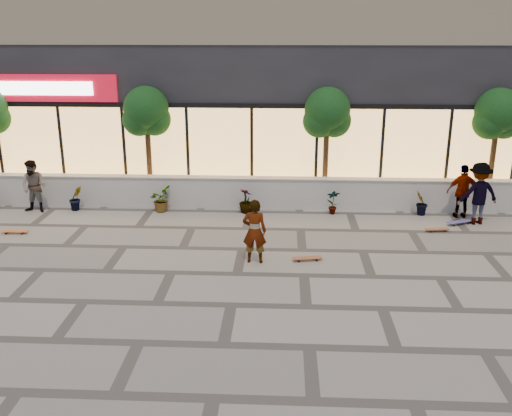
{
  "coord_description": "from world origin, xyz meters",
  "views": [
    {
      "loc": [
        1.09,
        -11.12,
        5.8
      ],
      "look_at": [
        0.4,
        2.89,
        1.3
      ],
      "focal_mm": 40.0,
      "sensor_mm": 36.0,
      "label": 1
    }
  ],
  "objects_px": {
    "tree_midwest": "(146,114)",
    "tree_east": "(498,117)",
    "skater_left": "(34,187)",
    "tree_mideast": "(327,115)",
    "skater_right_far": "(479,193)",
    "skater_right_near": "(463,191)",
    "skater_center": "(254,231)",
    "skateboard_center": "(307,258)",
    "skateboard_right_near": "(437,229)",
    "skateboard_right_far": "(460,222)",
    "skateboard_left": "(15,231)"
  },
  "relations": [
    {
      "from": "skater_left",
      "to": "skateboard_left",
      "type": "relative_size",
      "value": 2.24
    },
    {
      "from": "skater_center",
      "to": "tree_east",
      "type": "bearing_deg",
      "value": -143.1
    },
    {
      "from": "tree_mideast",
      "to": "skater_left",
      "type": "xyz_separation_m",
      "value": [
        -9.43,
        -1.51,
        -2.13
      ]
    },
    {
      "from": "skater_center",
      "to": "skater_right_near",
      "type": "distance_m",
      "value": 7.44
    },
    {
      "from": "tree_mideast",
      "to": "skateboard_right_far",
      "type": "distance_m",
      "value": 5.36
    },
    {
      "from": "skater_right_near",
      "to": "skater_left",
      "type": "bearing_deg",
      "value": 0.74
    },
    {
      "from": "tree_east",
      "to": "skateboard_right_near",
      "type": "distance_m",
      "value": 4.65
    },
    {
      "from": "tree_mideast",
      "to": "skateboard_left",
      "type": "distance_m",
      "value": 10.31
    },
    {
      "from": "tree_midwest",
      "to": "skateboard_left",
      "type": "xyz_separation_m",
      "value": [
        -3.23,
        -3.56,
        -2.91
      ]
    },
    {
      "from": "skateboard_left",
      "to": "tree_midwest",
      "type": "bearing_deg",
      "value": 45.1
    },
    {
      "from": "skater_left",
      "to": "skateboard_right_near",
      "type": "relative_size",
      "value": 2.37
    },
    {
      "from": "tree_east",
      "to": "skateboard_left",
      "type": "xyz_separation_m",
      "value": [
        -14.73,
        -3.56,
        -2.91
      ]
    },
    {
      "from": "skater_center",
      "to": "skateboard_left",
      "type": "height_order",
      "value": "skater_center"
    },
    {
      "from": "skater_left",
      "to": "skateboard_center",
      "type": "distance_m",
      "value": 9.44
    },
    {
      "from": "skater_right_near",
      "to": "skateboard_right_near",
      "type": "bearing_deg",
      "value": 52.22
    },
    {
      "from": "tree_east",
      "to": "skater_right_near",
      "type": "relative_size",
      "value": 2.3
    },
    {
      "from": "skater_right_far",
      "to": "skateboard_center",
      "type": "height_order",
      "value": "skater_right_far"
    },
    {
      "from": "skateboard_center",
      "to": "skater_right_near",
      "type": "bearing_deg",
      "value": 26.13
    },
    {
      "from": "skater_right_near",
      "to": "skateboard_left",
      "type": "xyz_separation_m",
      "value": [
        -13.44,
        -2.16,
        -0.78
      ]
    },
    {
      "from": "tree_east",
      "to": "skateboard_right_far",
      "type": "height_order",
      "value": "tree_east"
    },
    {
      "from": "tree_midwest",
      "to": "skater_right_far",
      "type": "xyz_separation_m",
      "value": [
        10.51,
        -1.94,
        -2.03
      ]
    },
    {
      "from": "skater_left",
      "to": "tree_east",
      "type": "bearing_deg",
      "value": 14.11
    },
    {
      "from": "skater_right_near",
      "to": "skateboard_left",
      "type": "distance_m",
      "value": 13.64
    },
    {
      "from": "tree_mideast",
      "to": "skater_center",
      "type": "height_order",
      "value": "tree_mideast"
    },
    {
      "from": "skater_right_far",
      "to": "skateboard_right_far",
      "type": "height_order",
      "value": "skater_right_far"
    },
    {
      "from": "skater_right_near",
      "to": "skateboard_center",
      "type": "bearing_deg",
      "value": 37.32
    },
    {
      "from": "tree_mideast",
      "to": "skater_right_far",
      "type": "relative_size",
      "value": 2.06
    },
    {
      "from": "skateboard_right_near",
      "to": "skater_center",
      "type": "bearing_deg",
      "value": -162.31
    },
    {
      "from": "tree_midwest",
      "to": "skateboard_right_near",
      "type": "relative_size",
      "value": 5.42
    },
    {
      "from": "skater_right_near",
      "to": "skater_right_far",
      "type": "xyz_separation_m",
      "value": [
        0.29,
        -0.54,
        0.1
      ]
    },
    {
      "from": "skateboard_center",
      "to": "skateboard_right_far",
      "type": "bearing_deg",
      "value": 21.88
    },
    {
      "from": "tree_midwest",
      "to": "tree_east",
      "type": "height_order",
      "value": "same"
    },
    {
      "from": "tree_mideast",
      "to": "skater_left",
      "type": "distance_m",
      "value": 9.79
    },
    {
      "from": "skater_right_near",
      "to": "skateboard_center",
      "type": "relative_size",
      "value": 2.17
    },
    {
      "from": "tree_midwest",
      "to": "skater_right_far",
      "type": "distance_m",
      "value": 10.88
    },
    {
      "from": "tree_midwest",
      "to": "skateboard_right_near",
      "type": "height_order",
      "value": "tree_midwest"
    },
    {
      "from": "skater_left",
      "to": "skater_right_near",
      "type": "height_order",
      "value": "skater_left"
    },
    {
      "from": "tree_mideast",
      "to": "skater_center",
      "type": "bearing_deg",
      "value": -111.8
    },
    {
      "from": "tree_midwest",
      "to": "skater_center",
      "type": "height_order",
      "value": "tree_midwest"
    },
    {
      "from": "tree_mideast",
      "to": "skater_center",
      "type": "xyz_separation_m",
      "value": [
        -2.12,
        -5.3,
        -2.15
      ]
    },
    {
      "from": "tree_mideast",
      "to": "skateboard_left",
      "type": "xyz_separation_m",
      "value": [
        -9.23,
        -3.56,
        -2.91
      ]
    },
    {
      "from": "skateboard_center",
      "to": "skateboard_right_near",
      "type": "xyz_separation_m",
      "value": [
        3.92,
        2.4,
        -0.01
      ]
    },
    {
      "from": "skater_center",
      "to": "tree_mideast",
      "type": "bearing_deg",
      "value": -109.7
    },
    {
      "from": "skateboard_right_near",
      "to": "tree_midwest",
      "type": "bearing_deg",
      "value": 155.22
    },
    {
      "from": "skater_left",
      "to": "skateboard_right_near",
      "type": "xyz_separation_m",
      "value": [
        12.59,
        -1.24,
        -0.79
      ]
    },
    {
      "from": "tree_mideast",
      "to": "skateboard_left",
      "type": "relative_size",
      "value": 5.11
    },
    {
      "from": "skateboard_center",
      "to": "skateboard_left",
      "type": "bearing_deg",
      "value": 158.33
    },
    {
      "from": "skater_left",
      "to": "skateboard_center",
      "type": "xyz_separation_m",
      "value": [
        8.67,
        -3.65,
        -0.78
      ]
    },
    {
      "from": "tree_mideast",
      "to": "skater_left",
      "type": "relative_size",
      "value": 2.28
    },
    {
      "from": "tree_east",
      "to": "skater_left",
      "type": "distance_m",
      "value": 15.16
    }
  ]
}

